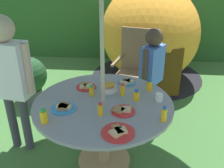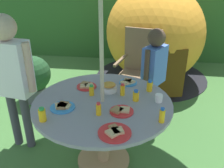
# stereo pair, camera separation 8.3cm
# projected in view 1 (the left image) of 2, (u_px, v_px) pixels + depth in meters

# --- Properties ---
(ground_plane) EXTENTS (10.00, 10.00, 0.02)m
(ground_plane) POSITION_uv_depth(u_px,v_px,m) (104.00, 161.00, 2.54)
(ground_plane) COLOR #3D6B33
(hedge_backdrop) EXTENTS (9.00, 0.70, 2.01)m
(hedge_backdrop) POSITION_uv_depth(u_px,v_px,m) (123.00, 9.00, 5.20)
(hedge_backdrop) COLOR #285623
(hedge_backdrop) RESTS_ON ground_plane
(garden_table) EXTENTS (1.28, 1.28, 0.71)m
(garden_table) POSITION_uv_depth(u_px,v_px,m) (103.00, 116.00, 2.29)
(garden_table) COLOR tan
(garden_table) RESTS_ON ground_plane
(wooden_chair) EXTENTS (0.61, 0.60, 1.09)m
(wooden_chair) POSITION_uv_depth(u_px,v_px,m) (136.00, 66.00, 3.33)
(wooden_chair) COLOR brown
(wooden_chair) RESTS_ON ground_plane
(dome_tent) EXTENTS (2.41, 2.41, 1.62)m
(dome_tent) POSITION_uv_depth(u_px,v_px,m) (149.00, 33.00, 4.16)
(dome_tent) COLOR orange
(dome_tent) RESTS_ON ground_plane
(potted_plant) EXTENTS (0.52, 0.52, 0.69)m
(potted_plant) POSITION_uv_depth(u_px,v_px,m) (29.00, 78.00, 3.48)
(potted_plant) COLOR #595960
(potted_plant) RESTS_ON ground_plane
(child_in_blue_shirt) EXTENTS (0.31, 0.36, 1.21)m
(child_in_blue_shirt) POSITION_uv_depth(u_px,v_px,m) (152.00, 65.00, 2.88)
(child_in_blue_shirt) COLOR brown
(child_in_blue_shirt) RESTS_ON ground_plane
(child_in_white_shirt) EXTENTS (0.48, 0.26, 1.45)m
(child_in_white_shirt) POSITION_uv_depth(u_px,v_px,m) (9.00, 70.00, 2.33)
(child_in_white_shirt) COLOR #3F3F47
(child_in_white_shirt) RESTS_ON ground_plane
(snack_bowl) EXTENTS (0.16, 0.16, 0.09)m
(snack_bowl) POSITION_uv_depth(u_px,v_px,m) (109.00, 87.00, 2.39)
(snack_bowl) COLOR white
(snack_bowl) RESTS_ON garden_table
(plate_mid_left) EXTENTS (0.25, 0.25, 0.03)m
(plate_mid_left) POSITION_uv_depth(u_px,v_px,m) (118.00, 132.00, 1.80)
(plate_mid_left) COLOR red
(plate_mid_left) RESTS_ON garden_table
(plate_far_right) EXTENTS (0.22, 0.22, 0.03)m
(plate_far_right) POSITION_uv_depth(u_px,v_px,m) (63.00, 107.00, 2.10)
(plate_far_right) COLOR #338CD8
(plate_far_right) RESTS_ON garden_table
(plate_near_left) EXTENTS (0.20, 0.20, 0.03)m
(plate_near_left) POSITION_uv_depth(u_px,v_px,m) (86.00, 86.00, 2.48)
(plate_near_left) COLOR red
(plate_near_left) RESTS_ON garden_table
(plate_near_right) EXTENTS (0.19, 0.19, 0.03)m
(plate_near_right) POSITION_uv_depth(u_px,v_px,m) (127.00, 82.00, 2.57)
(plate_near_right) COLOR #338CD8
(plate_near_right) RESTS_ON garden_table
(plate_front_edge) EXTENTS (0.20, 0.20, 0.03)m
(plate_front_edge) POSITION_uv_depth(u_px,v_px,m) (123.00, 111.00, 2.06)
(plate_front_edge) COLOR red
(plate_front_edge) RESTS_ON garden_table
(juice_bottle_far_left) EXTENTS (0.05, 0.05, 0.13)m
(juice_bottle_far_left) POSITION_uv_depth(u_px,v_px,m) (164.00, 114.00, 1.92)
(juice_bottle_far_left) COLOR yellow
(juice_bottle_far_left) RESTS_ON garden_table
(juice_bottle_center_front) EXTENTS (0.04, 0.04, 0.12)m
(juice_bottle_center_front) POSITION_uv_depth(u_px,v_px,m) (100.00, 109.00, 2.00)
(juice_bottle_center_front) COLOR yellow
(juice_bottle_center_front) RESTS_ON garden_table
(juice_bottle_center_back) EXTENTS (0.05, 0.05, 0.12)m
(juice_bottle_center_back) POSITION_uv_depth(u_px,v_px,m) (123.00, 90.00, 2.32)
(juice_bottle_center_back) COLOR yellow
(juice_bottle_center_back) RESTS_ON garden_table
(juice_bottle_mid_right) EXTENTS (0.06, 0.06, 0.11)m
(juice_bottle_mid_right) POSITION_uv_depth(u_px,v_px,m) (149.00, 85.00, 2.41)
(juice_bottle_mid_right) COLOR yellow
(juice_bottle_mid_right) RESTS_ON garden_table
(juice_bottle_back_edge) EXTENTS (0.06, 0.06, 0.12)m
(juice_bottle_back_edge) POSITION_uv_depth(u_px,v_px,m) (44.00, 116.00, 1.90)
(juice_bottle_back_edge) COLOR yellow
(juice_bottle_back_edge) RESTS_ON garden_table
(juice_bottle_spot_a) EXTENTS (0.06, 0.06, 0.11)m
(juice_bottle_spot_a) POSITION_uv_depth(u_px,v_px,m) (136.00, 95.00, 2.23)
(juice_bottle_spot_a) COLOR yellow
(juice_bottle_spot_a) RESTS_ON garden_table
(juice_bottle_spot_b) EXTENTS (0.05, 0.05, 0.11)m
(juice_bottle_spot_b) POSITION_uv_depth(u_px,v_px,m) (92.00, 91.00, 2.31)
(juice_bottle_spot_b) COLOR yellow
(juice_bottle_spot_b) RESTS_ON garden_table
(cup_near) EXTENTS (0.07, 0.07, 0.07)m
(cup_near) POSITION_uv_depth(u_px,v_px,m) (159.00, 97.00, 2.22)
(cup_near) COLOR white
(cup_near) RESTS_ON garden_table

